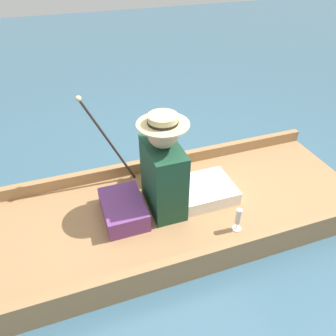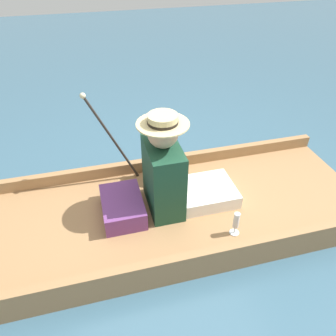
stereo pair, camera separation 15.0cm
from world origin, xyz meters
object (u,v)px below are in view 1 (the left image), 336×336
(wine_glass, at_px, (238,218))
(walking_cane, at_px, (104,134))
(teddy_bear, at_px, (155,162))
(seated_person, at_px, (173,174))

(wine_glass, height_order, walking_cane, walking_cane)
(teddy_bear, distance_m, walking_cane, 0.48)
(seated_person, relative_size, walking_cane, 0.96)
(seated_person, distance_m, teddy_bear, 0.37)
(teddy_bear, bearing_deg, walking_cane, -100.42)
(teddy_bear, relative_size, wine_glass, 2.00)
(teddy_bear, distance_m, wine_glass, 0.84)
(wine_glass, bearing_deg, teddy_bear, -153.52)
(seated_person, bearing_deg, walking_cane, -146.99)
(seated_person, distance_m, wine_glass, 0.56)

